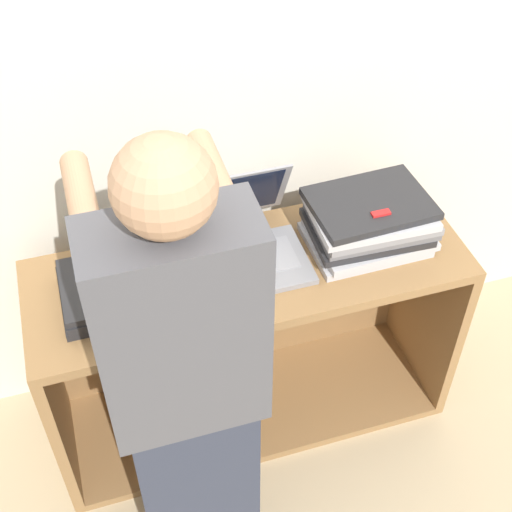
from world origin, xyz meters
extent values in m
plane|color=tan|center=(0.00, 0.00, 0.00)|extent=(12.00, 12.00, 0.00)
cube|color=beige|center=(0.00, 0.61, 1.20)|extent=(8.00, 0.05, 2.40)
cube|color=olive|center=(0.00, 0.25, 0.77)|extent=(1.44, 0.50, 0.04)
cube|color=olive|center=(0.00, 0.25, 0.02)|extent=(1.44, 0.50, 0.04)
cube|color=olive|center=(-0.70, 0.25, 0.39)|extent=(0.04, 0.50, 0.71)
cube|color=olive|center=(0.70, 0.25, 0.39)|extent=(0.04, 0.50, 0.71)
cube|color=olive|center=(0.00, 0.48, 0.39)|extent=(1.37, 0.04, 0.71)
cube|color=gray|center=(0.00, 0.25, 0.79)|extent=(0.38, 0.27, 0.02)
cube|color=gray|center=(0.00, 0.26, 0.81)|extent=(0.31, 0.15, 0.00)
cube|color=gray|center=(0.00, 0.45, 0.93)|extent=(0.38, 0.12, 0.25)
cube|color=black|center=(0.00, 0.44, 0.93)|extent=(0.33, 0.10, 0.22)
cube|color=#232326|center=(-0.41, 0.25, 0.80)|extent=(0.38, 0.27, 0.03)
cube|color=#232326|center=(-0.40, 0.25, 0.82)|extent=(0.38, 0.28, 0.03)
cube|color=#232326|center=(-0.40, 0.25, 0.85)|extent=(0.38, 0.27, 0.03)
cube|color=#B7B7BC|center=(0.40, 0.25, 0.80)|extent=(0.38, 0.28, 0.03)
cube|color=#B7B7BC|center=(0.41, 0.25, 0.82)|extent=(0.39, 0.29, 0.03)
cube|color=#232326|center=(0.40, 0.25, 0.85)|extent=(0.39, 0.29, 0.03)
cube|color=slate|center=(0.42, 0.26, 0.87)|extent=(0.39, 0.29, 0.03)
cube|color=gray|center=(0.42, 0.25, 0.90)|extent=(0.38, 0.28, 0.03)
cube|color=#B7B7BC|center=(0.40, 0.25, 0.92)|extent=(0.39, 0.29, 0.03)
cube|color=#232326|center=(0.40, 0.25, 0.95)|extent=(0.39, 0.29, 0.03)
cube|color=#2D3342|center=(-0.31, -0.22, 0.40)|extent=(0.34, 0.20, 0.80)
cube|color=#4C4C51|center=(-0.31, -0.22, 1.12)|extent=(0.40, 0.20, 0.63)
sphere|color=tan|center=(-0.31, -0.22, 1.54)|extent=(0.22, 0.22, 0.22)
cylinder|color=tan|center=(-0.47, 0.04, 1.34)|extent=(0.07, 0.32, 0.07)
cylinder|color=tan|center=(-0.15, 0.04, 1.34)|extent=(0.07, 0.32, 0.07)
cube|color=red|center=(0.41, 0.18, 0.97)|extent=(0.06, 0.02, 0.01)
camera|label=1|loc=(-0.46, -1.31, 2.41)|focal=50.00mm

